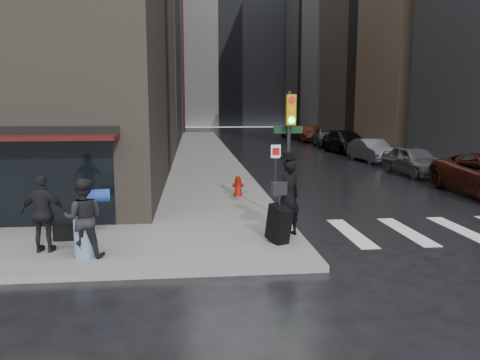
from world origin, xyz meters
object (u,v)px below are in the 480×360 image
object	(u,v)px
traffic_light	(288,139)
man_greycoat	(44,214)
fire_hydrant	(238,187)
man_overcoat	(286,201)
parked_car_2	(372,151)
parked_car_1	(414,161)
parked_car_4	(326,137)
parked_car_3	(346,142)
parked_car_6	(295,131)
parked_car_5	(309,133)
man_jeans	(83,218)

from	to	relation	value
traffic_light	man_greycoat	bearing A→B (deg)	-162.13
man_greycoat	fire_hydrant	xyz separation A→B (m)	(5.05, 6.32, -0.56)
man_overcoat	parked_car_2	distance (m)	19.34
fire_hydrant	parked_car_1	bearing A→B (deg)	30.24
parked_car_4	parked_car_3	bearing A→B (deg)	-85.37
man_overcoat	parked_car_1	bearing A→B (deg)	-152.66
parked_car_6	traffic_light	bearing A→B (deg)	-97.20
traffic_light	parked_car_4	distance (m)	28.97
man_greycoat	parked_car_1	world-z (taller)	man_greycoat
man_overcoat	parked_car_5	bearing A→B (deg)	-129.25
man_overcoat	man_greycoat	world-z (taller)	man_overcoat
fire_hydrant	parked_car_3	size ratio (longest dim) A/B	0.13
man_jeans	parked_car_5	bearing A→B (deg)	-113.68
man_overcoat	parked_car_3	size ratio (longest dim) A/B	0.39
traffic_light	parked_car_5	size ratio (longest dim) A/B	0.74
parked_car_2	fire_hydrant	bearing A→B (deg)	-134.52
parked_car_2	parked_car_3	bearing A→B (deg)	82.53
fire_hydrant	parked_car_1	distance (m)	11.06
parked_car_2	man_overcoat	bearing A→B (deg)	-122.15
parked_car_2	traffic_light	bearing A→B (deg)	-123.43
parked_car_4	parked_car_6	distance (m)	11.85
man_overcoat	fire_hydrant	distance (m)	5.71
parked_car_6	man_greycoat	bearing A→B (deg)	-104.27
man_jeans	traffic_light	size ratio (longest dim) A/B	0.47
parked_car_4	parked_car_5	distance (m)	5.93
man_jeans	parked_car_6	world-z (taller)	man_jeans
parked_car_5	parked_car_6	bearing A→B (deg)	94.49
man_jeans	traffic_light	world-z (taller)	traffic_light
traffic_light	parked_car_6	size ratio (longest dim) A/B	0.64
man_jeans	parked_car_4	size ratio (longest dim) A/B	0.36
man_jeans	parked_car_5	size ratio (longest dim) A/B	0.35
man_greycoat	parked_car_6	xyz separation A→B (m)	(15.00, 41.51, -0.24)
man_greycoat	parked_car_4	xyz separation A→B (m)	(15.13, 29.66, -0.21)
man_greycoat	parked_car_1	distance (m)	18.83
parked_car_3	parked_car_6	xyz separation A→B (m)	(-0.02, 17.78, -0.02)
man_overcoat	man_jeans	size ratio (longest dim) A/B	1.24
man_jeans	parked_car_1	bearing A→B (deg)	-140.10
man_greycoat	parked_car_5	world-z (taller)	man_greycoat
parked_car_2	man_greycoat	bearing A→B (deg)	-134.03
man_greycoat	parked_car_4	size ratio (longest dim) A/B	0.37
man_overcoat	man_greycoat	bearing A→B (deg)	-17.45
man_greycoat	fire_hydrant	distance (m)	8.11
parked_car_5	man_overcoat	bearing A→B (deg)	-101.13
man_jeans	parked_car_1	world-z (taller)	man_jeans
man_overcoat	traffic_light	world-z (taller)	traffic_light
parked_car_1	parked_car_4	distance (m)	17.78
parked_car_1	parked_car_3	bearing A→B (deg)	83.61
man_greycoat	parked_car_4	distance (m)	33.30
man_overcoat	parked_car_4	world-z (taller)	man_overcoat
parked_car_2	parked_car_5	world-z (taller)	parked_car_5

